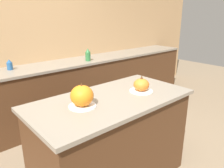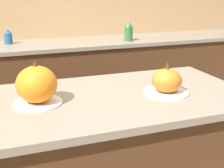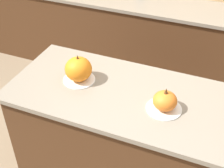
{
  "view_description": "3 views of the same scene",
  "coord_description": "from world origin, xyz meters",
  "px_view_note": "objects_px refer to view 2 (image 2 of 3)",
  "views": [
    {
      "loc": [
        -1.22,
        -1.39,
        1.65
      ],
      "look_at": [
        0.03,
        0.03,
        1.03
      ],
      "focal_mm": 35.0,
      "sensor_mm": 36.0,
      "label": 1
    },
    {
      "loc": [
        -0.45,
        -1.4,
        1.44
      ],
      "look_at": [
        0.06,
        0.01,
        0.97
      ],
      "focal_mm": 50.0,
      "sensor_mm": 36.0,
      "label": 2
    },
    {
      "loc": [
        0.59,
        -1.56,
        2.24
      ],
      "look_at": [
        -0.05,
        0.01,
        0.96
      ],
      "focal_mm": 50.0,
      "sensor_mm": 36.0,
      "label": 3
    }
  ],
  "objects_px": {
    "pumpkin_cake_left": "(37,85)",
    "bottle_tall": "(129,31)",
    "pumpkin_cake_right": "(167,82)",
    "bottle_short": "(8,37)"
  },
  "relations": [
    {
      "from": "bottle_short",
      "to": "pumpkin_cake_right",
      "type": "bearing_deg",
      "value": -67.26
    },
    {
      "from": "pumpkin_cake_left",
      "to": "bottle_tall",
      "type": "distance_m",
      "value": 1.75
    },
    {
      "from": "pumpkin_cake_left",
      "to": "bottle_short",
      "type": "bearing_deg",
      "value": 92.36
    },
    {
      "from": "pumpkin_cake_left",
      "to": "bottle_short",
      "type": "xyz_separation_m",
      "value": [
        -0.07,
        1.62,
        -0.01
      ]
    },
    {
      "from": "pumpkin_cake_right",
      "to": "pumpkin_cake_left",
      "type": "bearing_deg",
      "value": 173.39
    },
    {
      "from": "pumpkin_cake_left",
      "to": "bottle_tall",
      "type": "xyz_separation_m",
      "value": [
        1.05,
        1.4,
        0.02
      ]
    },
    {
      "from": "pumpkin_cake_right",
      "to": "bottle_short",
      "type": "relative_size",
      "value": 1.63
    },
    {
      "from": "pumpkin_cake_left",
      "to": "bottle_short",
      "type": "distance_m",
      "value": 1.62
    },
    {
      "from": "bottle_short",
      "to": "bottle_tall",
      "type": "bearing_deg",
      "value": -11.08
    },
    {
      "from": "pumpkin_cake_left",
      "to": "bottle_tall",
      "type": "height_order",
      "value": "bottle_tall"
    }
  ]
}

